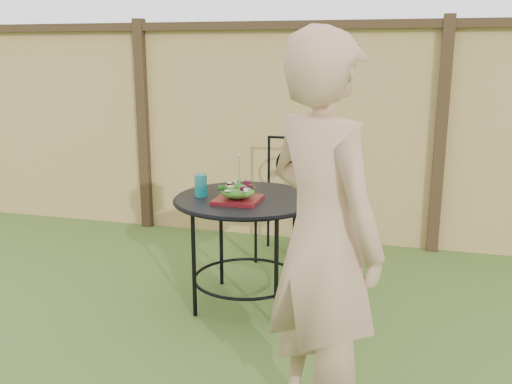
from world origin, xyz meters
TOP-DOWN VIEW (x-y plane):
  - ground at (0.00, 0.00)m, footprint 60.00×60.00m
  - fence at (-0.00, 2.19)m, footprint 8.00×0.12m
  - patio_table at (0.09, 0.75)m, footprint 0.92×0.92m
  - patio_chair at (0.15, 1.74)m, footprint 0.46×0.46m
  - diner at (0.75, -0.36)m, footprint 0.75×0.72m
  - salad_plate at (0.07, 0.63)m, footprint 0.27×0.27m
  - salad at (0.07, 0.63)m, footprint 0.21×0.21m
  - fork at (0.08, 0.63)m, footprint 0.01×0.01m
  - drinking_glass at (-0.20, 0.70)m, footprint 0.08×0.08m

SIDE VIEW (x-z plane):
  - ground at x=0.00m, z-range 0.00..0.00m
  - patio_chair at x=0.15m, z-range 0.03..0.98m
  - patio_table at x=0.09m, z-range 0.22..0.95m
  - salad_plate at x=0.07m, z-range 0.72..0.75m
  - salad at x=0.07m, z-range 0.75..0.83m
  - drinking_glass at x=-0.20m, z-range 0.72..0.86m
  - diner at x=0.75m, z-range 0.00..1.72m
  - fork at x=0.08m, z-range 0.83..1.01m
  - fence at x=0.00m, z-range 0.00..1.90m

